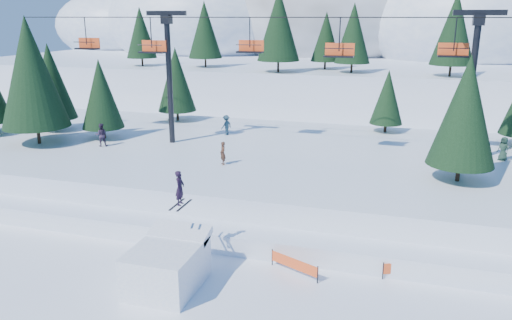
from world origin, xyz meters
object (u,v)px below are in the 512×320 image
(jump_kicker, at_px, (168,264))
(banner_far, at_px, (411,268))
(chairlift, at_px, (304,60))
(banner_near, at_px, (294,264))

(jump_kicker, bearing_deg, banner_far, 20.28)
(chairlift, bearing_deg, banner_far, -57.32)
(chairlift, height_order, banner_near, chairlift)
(jump_kicker, xyz_separation_m, chairlift, (2.94, 16.73, 8.18))
(jump_kicker, bearing_deg, chairlift, 80.01)
(banner_near, bearing_deg, banner_far, 12.72)
(jump_kicker, bearing_deg, banner_near, 27.25)
(jump_kicker, xyz_separation_m, banner_far, (11.06, 4.08, -0.61))
(banner_near, bearing_deg, jump_kicker, -152.75)
(jump_kicker, height_order, chairlift, chairlift)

